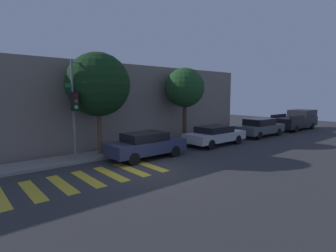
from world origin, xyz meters
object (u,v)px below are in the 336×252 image
(sedan_far_end, at_px, (260,127))
(tree_midblock, at_px, (185,88))
(pickup_truck, at_px, (296,120))
(tree_near_corner, at_px, (98,85))
(sedan_near_corner, at_px, (146,145))
(traffic_light_pole, at_px, (81,95))
(sedan_middle, at_px, (215,135))

(sedan_far_end, distance_m, tree_midblock, 7.47)
(pickup_truck, distance_m, tree_near_corner, 19.75)
(pickup_truck, distance_m, tree_midblock, 13.51)
(sedan_near_corner, xyz_separation_m, sedan_far_end, (11.23, -0.00, 0.03))
(traffic_light_pole, xyz_separation_m, sedan_middle, (8.58, -1.27, -2.65))
(tree_near_corner, bearing_deg, tree_midblock, 0.00)
(tree_midblock, bearing_deg, traffic_light_pole, -174.76)
(pickup_truck, bearing_deg, sedan_near_corner, 180.00)
(sedan_near_corner, distance_m, tree_near_corner, 4.08)
(traffic_light_pole, height_order, sedan_far_end, traffic_light_pole)
(sedan_near_corner, relative_size, sedan_middle, 0.95)
(traffic_light_pole, distance_m, sedan_middle, 9.07)
(traffic_light_pole, height_order, pickup_truck, traffic_light_pole)
(sedan_near_corner, xyz_separation_m, tree_midblock, (4.70, 1.97, 3.08))
(sedan_near_corner, bearing_deg, sedan_middle, 0.00)
(tree_near_corner, bearing_deg, sedan_middle, -15.06)
(sedan_near_corner, bearing_deg, tree_near_corner, 130.54)
(sedan_near_corner, xyz_separation_m, sedan_middle, (5.63, 0.00, -0.04))
(sedan_near_corner, bearing_deg, pickup_truck, -0.00)
(sedan_far_end, height_order, tree_midblock, tree_midblock)
(tree_midblock, bearing_deg, pickup_truck, -8.58)
(sedan_middle, bearing_deg, sedan_near_corner, 180.00)
(traffic_light_pole, distance_m, pickup_truck, 20.87)
(sedan_middle, distance_m, sedan_far_end, 5.59)
(pickup_truck, xyz_separation_m, tree_near_corner, (-19.43, 1.97, 2.95))
(sedan_near_corner, height_order, sedan_far_end, sedan_far_end)
(traffic_light_pole, bearing_deg, sedan_near_corner, -23.28)
(traffic_light_pole, height_order, sedan_near_corner, traffic_light_pole)
(traffic_light_pole, relative_size, sedan_far_end, 1.07)
(sedan_middle, height_order, tree_midblock, tree_midblock)
(sedan_middle, bearing_deg, sedan_far_end, -0.00)
(sedan_far_end, bearing_deg, pickup_truck, 0.00)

